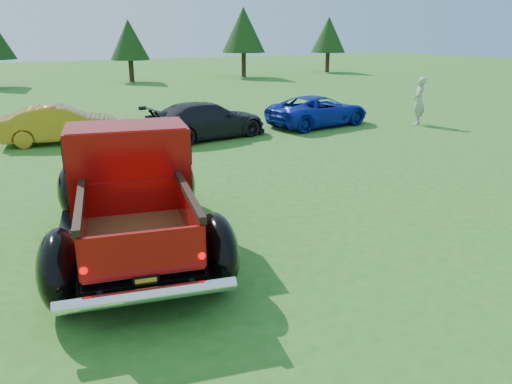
# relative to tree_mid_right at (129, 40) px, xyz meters

# --- Properties ---
(ground) EXTENTS (120.00, 120.00, 0.00)m
(ground) POSITION_rel_tree_mid_right_xyz_m (-6.00, -30.00, -2.97)
(ground) COLOR #2D621C
(ground) RESTS_ON ground
(tree_mid_right) EXTENTS (2.82, 2.82, 4.40)m
(tree_mid_right) POSITION_rel_tree_mid_right_xyz_m (0.00, 0.00, 0.00)
(tree_mid_right) COLOR #332114
(tree_mid_right) RESTS_ON ground
(tree_east) EXTENTS (3.46, 3.46, 5.40)m
(tree_east) POSITION_rel_tree_mid_right_xyz_m (9.00, -0.50, 0.68)
(tree_east) COLOR #332114
(tree_east) RESTS_ON ground
(tree_far_east) EXTENTS (3.07, 3.07, 4.80)m
(tree_far_east) POSITION_rel_tree_mid_right_xyz_m (18.00, 0.50, 0.27)
(tree_far_east) COLOR #332114
(tree_far_east) RESTS_ON ground
(pickup_truck) EXTENTS (3.59, 5.97, 2.10)m
(pickup_truck) POSITION_rel_tree_mid_right_xyz_m (-7.69, -28.80, -1.97)
(pickup_truck) COLOR black
(pickup_truck) RESTS_ON ground
(show_car_yellow) EXTENTS (4.01, 1.94, 1.27)m
(show_car_yellow) POSITION_rel_tree_mid_right_xyz_m (-7.61, -19.57, -2.34)
(show_car_yellow) COLOR #BA7C18
(show_car_yellow) RESTS_ON ground
(show_car_grey) EXTENTS (4.61, 2.39, 1.28)m
(show_car_grey) POSITION_rel_tree_mid_right_xyz_m (-3.01, -21.19, -2.33)
(show_car_grey) COLOR black
(show_car_grey) RESTS_ON ground
(show_car_blue) EXTENTS (4.51, 2.52, 1.19)m
(show_car_blue) POSITION_rel_tree_mid_right_xyz_m (1.86, -21.07, -2.38)
(show_car_blue) COLOR #0D2199
(show_car_blue) RESTS_ON ground
(spectator) EXTENTS (0.82, 0.78, 1.89)m
(spectator) POSITION_rel_tree_mid_right_xyz_m (5.50, -22.79, -2.03)
(spectator) COLOR #ADAA96
(spectator) RESTS_ON ground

